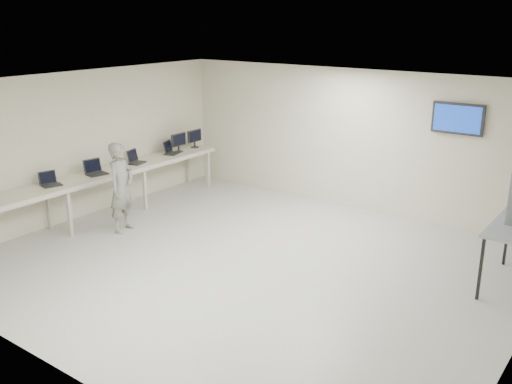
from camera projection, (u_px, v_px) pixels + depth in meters
The scene contains 9 objects.
room at pixel (252, 178), 8.66m from camera, with size 8.01×7.01×2.81m.
workbench at pixel (98, 177), 10.83m from camera, with size 0.76×6.00×0.90m.
laptop_1 at pixel (50, 182), 10.06m from camera, with size 0.35×0.38×0.25m.
laptop_2 at pixel (95, 170), 10.76m from camera, with size 0.37×0.41×0.29m.
laptop_3 at pixel (135, 160), 11.57m from camera, with size 0.37×0.40×0.27m.
laptop_4 at pixel (170, 150), 12.35m from camera, with size 0.39×0.42×0.27m.
monitor_near at pixel (179, 141), 12.46m from camera, with size 0.18×0.41×0.41m.
monitor_far at pixel (194, 137), 12.86m from camera, with size 0.18×0.41×0.41m.
soldier at pixel (122, 187), 10.23m from camera, with size 0.60×0.39×1.64m, color slate.
Camera 1 is at (5.01, -6.62, 3.80)m, focal length 40.00 mm.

